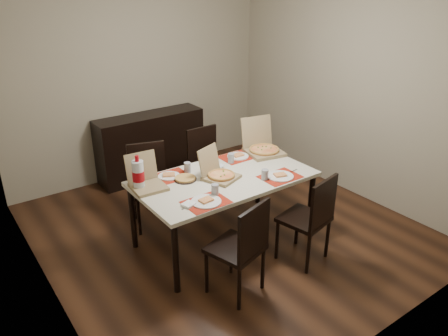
{
  "coord_description": "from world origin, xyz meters",
  "views": [
    {
      "loc": [
        -2.5,
        -3.43,
        2.64
      ],
      "look_at": [
        -0.15,
        -0.17,
        0.85
      ],
      "focal_mm": 35.0,
      "sensor_mm": 36.0,
      "label": 1
    }
  ],
  "objects": [
    {
      "name": "sideboard",
      "position": [
        0.0,
        1.78,
        0.45
      ],
      "size": [
        1.5,
        0.4,
        0.9
      ],
      "primitive_type": "cube",
      "color": "black",
      "rests_on": "ground"
    },
    {
      "name": "dip_bowl",
      "position": [
        -0.06,
        0.05,
        0.77
      ],
      "size": [
        0.16,
        0.16,
        0.03
      ],
      "primitive_type": "imported",
      "rotation": [
        0.0,
        0.0,
        0.32
      ],
      "color": "white",
      "rests_on": "dining_table"
    },
    {
      "name": "pizza_box_center",
      "position": [
        -0.21,
        -0.16,
        0.8
      ],
      "size": [
        0.4,
        0.43,
        0.31
      ],
      "color": "#88734E",
      "rests_on": "dining_table"
    },
    {
      "name": "setting_near_left",
      "position": [
        -0.58,
        -0.5,
        0.77
      ],
      "size": [
        0.45,
        0.3,
        0.11
      ],
      "color": "#A91B0B",
      "rests_on": "dining_table"
    },
    {
      "name": "chair_near_left",
      "position": [
        -0.53,
        -0.97,
        0.51
      ],
      "size": [
        0.52,
        0.52,
        0.93
      ],
      "color": "black",
      "rests_on": "ground"
    },
    {
      "name": "setting_far_left",
      "position": [
        -0.56,
        0.16,
        0.77
      ],
      "size": [
        0.5,
        0.3,
        0.11
      ],
      "color": "#A91B0B",
      "rests_on": "dining_table"
    },
    {
      "name": "setting_far_right",
      "position": [
        0.25,
        0.14,
        0.77
      ],
      "size": [
        0.48,
        0.3,
        0.11
      ],
      "color": "#A91B0B",
      "rests_on": "dining_table"
    },
    {
      "name": "chair_far_left",
      "position": [
        -0.59,
        0.64,
        0.51
      ],
      "size": [
        0.52,
        0.52,
        0.93
      ],
      "color": "black",
      "rests_on": "ground"
    },
    {
      "name": "napkin_loose",
      "position": [
        -0.17,
        -0.18,
        0.76
      ],
      "size": [
        0.15,
        0.14,
        0.02
      ],
      "primitive_type": "cube",
      "rotation": [
        0.0,
        0.0,
        0.27
      ],
      "color": "white",
      "rests_on": "dining_table"
    },
    {
      "name": "setting_near_right",
      "position": [
        0.27,
        -0.5,
        0.77
      ],
      "size": [
        0.48,
        0.3,
        0.11
      ],
      "color": "#A91B0B",
      "rests_on": "dining_table"
    },
    {
      "name": "faina_plate",
      "position": [
        -0.5,
        -0.0,
        0.76
      ],
      "size": [
        0.23,
        0.23,
        0.03
      ],
      "color": "black",
      "rests_on": "dining_table"
    },
    {
      "name": "soda_bottle",
      "position": [
        -0.96,
        0.08,
        0.9
      ],
      "size": [
        0.12,
        0.12,
        0.34
      ],
      "color": "silver",
      "rests_on": "dining_table"
    },
    {
      "name": "chair_far_right",
      "position": [
        0.24,
        0.72,
        0.51
      ],
      "size": [
        0.42,
        0.42,
        0.93
      ],
      "color": "black",
      "rests_on": "ground"
    },
    {
      "name": "ground",
      "position": [
        0.0,
        0.0,
        -0.01
      ],
      "size": [
        3.8,
        4.0,
        0.02
      ],
      "primitive_type": "cube",
      "color": "#3D2213",
      "rests_on": "ground"
    },
    {
      "name": "room_walls",
      "position": [
        0.0,
        0.43,
        1.73
      ],
      "size": [
        3.84,
        4.02,
        2.62
      ],
      "color": "gray",
      "rests_on": "ground"
    },
    {
      "name": "pizza_box_right",
      "position": [
        0.6,
        0.1,
        0.81
      ],
      "size": [
        0.46,
        0.49,
        0.39
      ],
      "color": "#88734E",
      "rests_on": "dining_table"
    },
    {
      "name": "chair_near_right",
      "position": [
        0.31,
        -0.97,
        0.51
      ],
      "size": [
        0.5,
        0.5,
        0.93
      ],
      "color": "black",
      "rests_on": "ground"
    },
    {
      "name": "dining_table",
      "position": [
        -0.15,
        -0.17,
        0.68
      ],
      "size": [
        1.8,
        1.0,
        0.75
      ],
      "color": "beige",
      "rests_on": "ground"
    },
    {
      "name": "pizza_box_left",
      "position": [
        -0.89,
        0.08,
        0.81
      ],
      "size": [
        0.34,
        0.37,
        0.31
      ],
      "color": "#88734E",
      "rests_on": "dining_table"
    }
  ]
}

